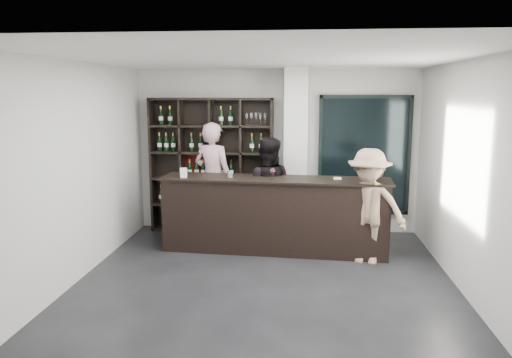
# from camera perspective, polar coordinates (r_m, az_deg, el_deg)

# --- Properties ---
(floor) EXTENTS (5.00, 5.50, 0.01)m
(floor) POSITION_cam_1_polar(r_m,az_deg,el_deg) (6.67, 0.95, -12.12)
(floor) COLOR black
(floor) RESTS_ON ground
(wine_shelf) EXTENTS (2.20, 0.35, 2.40)m
(wine_shelf) POSITION_cam_1_polar(r_m,az_deg,el_deg) (8.98, -5.09, 1.55)
(wine_shelf) COLOR black
(wine_shelf) RESTS_ON floor
(structural_column) EXTENTS (0.40, 0.40, 2.90)m
(structural_column) POSITION_cam_1_polar(r_m,az_deg,el_deg) (8.70, 4.55, 2.96)
(structural_column) COLOR silver
(structural_column) RESTS_ON floor
(glass_panel) EXTENTS (1.60, 0.08, 2.10)m
(glass_panel) POSITION_cam_1_polar(r_m,az_deg,el_deg) (8.99, 12.24, 2.66)
(glass_panel) COLOR black
(glass_panel) RESTS_ON floor
(tasting_counter) EXTENTS (3.57, 0.73, 1.18)m
(tasting_counter) POSITION_cam_1_polar(r_m,az_deg,el_deg) (7.88, 2.14, -4.10)
(tasting_counter) COLOR black
(tasting_counter) RESTS_ON floor
(taster_pink) EXTENTS (0.84, 0.69, 1.99)m
(taster_pink) POSITION_cam_1_polar(r_m,az_deg,el_deg) (8.84, -4.94, 0.07)
(taster_pink) COLOR #D7A7AE
(taster_pink) RESTS_ON floor
(taster_black) EXTENTS (0.92, 0.75, 1.78)m
(taster_black) POSITION_cam_1_polar(r_m,az_deg,el_deg) (8.20, 1.28, -1.40)
(taster_black) COLOR black
(taster_black) RESTS_ON floor
(customer) EXTENTS (1.24, 0.94, 1.70)m
(customer) POSITION_cam_1_polar(r_m,az_deg,el_deg) (7.46, 12.72, -3.09)
(customer) COLOR #8D725A
(customer) RESTS_ON floor
(wine_glass) EXTENTS (0.11, 0.11, 0.20)m
(wine_glass) POSITION_cam_1_polar(r_m,az_deg,el_deg) (7.62, 1.89, 0.70)
(wine_glass) COLOR white
(wine_glass) RESTS_ON tasting_counter
(spit_cup) EXTENTS (0.09, 0.09, 0.11)m
(spit_cup) POSITION_cam_1_polar(r_m,az_deg,el_deg) (7.79, -2.97, 0.56)
(spit_cup) COLOR silver
(spit_cup) RESTS_ON tasting_counter
(napkin_stack) EXTENTS (0.11, 0.11, 0.02)m
(napkin_stack) POSITION_cam_1_polar(r_m,az_deg,el_deg) (7.76, 9.28, 0.06)
(napkin_stack) COLOR white
(napkin_stack) RESTS_ON tasting_counter
(card_stand) EXTENTS (0.11, 0.06, 0.15)m
(card_stand) POSITION_cam_1_polar(r_m,az_deg,el_deg) (7.85, -8.27, 0.70)
(card_stand) COLOR white
(card_stand) RESTS_ON tasting_counter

